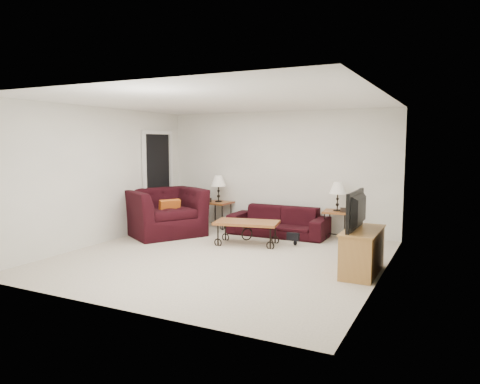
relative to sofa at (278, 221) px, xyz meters
name	(u,v)px	position (x,y,z in m)	size (l,w,h in m)	color
ground	(221,257)	(-0.20, -2.02, -0.29)	(5.00, 5.00, 0.00)	beige
wall_back	(278,172)	(-0.20, 0.48, 0.96)	(5.00, 0.02, 2.50)	white
wall_front	(111,198)	(-0.20, -4.52, 0.96)	(5.00, 0.02, 2.50)	white
wall_left	(102,176)	(-2.70, -2.02, 0.96)	(0.02, 5.00, 2.50)	white
wall_right	(383,188)	(2.30, -2.02, 0.96)	(0.02, 5.00, 2.50)	white
ceiling	(220,101)	(-0.20, -2.02, 2.21)	(5.00, 5.00, 0.00)	white
doorway	(158,181)	(-2.67, -0.37, 0.73)	(0.08, 0.94, 2.04)	black
sofa	(278,221)	(0.00, 0.00, 0.00)	(1.97, 0.77, 0.58)	black
side_table_left	(219,215)	(-1.46, 0.18, 0.00)	(0.53, 0.53, 0.57)	brown
side_table_right	(337,225)	(1.14, 0.18, -0.01)	(0.51, 0.51, 0.55)	brown
lamp_left	(218,189)	(-1.46, 0.18, 0.57)	(0.32, 0.32, 0.57)	black
lamp_right	(338,197)	(1.14, 0.18, 0.54)	(0.31, 0.31, 0.55)	black
photo_frame_left	(209,200)	(-1.61, 0.03, 0.33)	(0.11, 0.02, 0.10)	black
photo_frame_right	(343,210)	(1.29, 0.03, 0.31)	(0.11, 0.01, 0.09)	black
coffee_table	(247,233)	(-0.22, -1.00, -0.07)	(1.15, 0.62, 0.43)	brown
armchair	(165,212)	(-2.08, -0.95, 0.18)	(1.43, 1.25, 0.93)	black
throw_pillow	(169,210)	(-1.93, -1.00, 0.23)	(0.42, 0.11, 0.42)	#B46217
tv_stand	(362,252)	(2.03, -1.91, 0.03)	(0.44, 1.06, 0.63)	#AA7E3F
television	(362,210)	(2.01, -1.91, 0.62)	(0.95, 0.12, 0.55)	black
backpack	(295,233)	(0.60, -0.68, -0.06)	(0.35, 0.26, 0.45)	black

